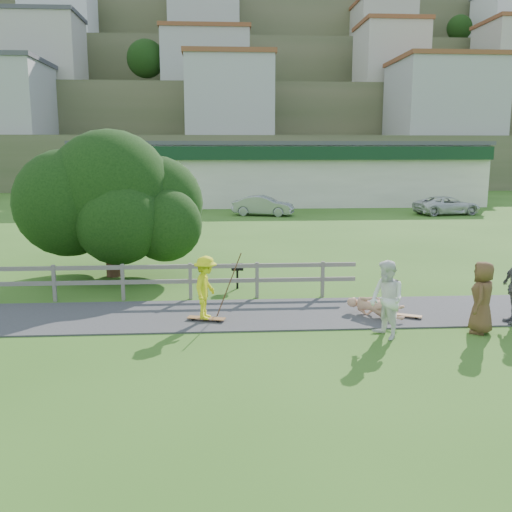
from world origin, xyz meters
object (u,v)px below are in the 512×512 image
object	(u,v)px
spectator_c	(482,297)
bbq	(237,276)
car_silver	(263,206)
tree	(112,217)
skater_fallen	(375,307)
skater_rider	(206,291)
spectator_a	(387,300)
car_white	(447,205)

from	to	relation	value
spectator_c	bbq	world-z (taller)	spectator_c
spectator_c	car_silver	bearing A→B (deg)	-142.01
car_silver	tree	bearing A→B (deg)	176.51
skater_fallen	car_silver	xyz separation A→B (m)	(-1.03, 24.42, 0.38)
skater_rider	spectator_a	size ratio (longest dim) A/B	0.88
skater_fallen	bbq	size ratio (longest dim) A/B	2.02
car_silver	car_white	size ratio (longest dim) A/B	0.90
spectator_a	bbq	world-z (taller)	spectator_a
skater_rider	spectator_c	bearing A→B (deg)	-84.82
skater_rider	bbq	distance (m)	3.75
spectator_c	bbq	size ratio (longest dim) A/B	2.19
skater_rider	car_silver	world-z (taller)	skater_rider
skater_rider	spectator_c	xyz separation A→B (m)	(6.72, -1.34, 0.07)
spectator_c	car_silver	size ratio (longest dim) A/B	0.43
spectator_c	skater_rider	bearing A→B (deg)	-70.48
spectator_c	tree	distance (m)	12.39
skater_rider	spectator_a	world-z (taller)	spectator_a
skater_fallen	bbq	xyz separation A→B (m)	(-3.54, 3.55, 0.11)
tree	bbq	world-z (taller)	tree
skater_fallen	bbq	bearing A→B (deg)	93.24
spectator_a	car_white	xyz separation A→B (m)	(11.96, 25.76, -0.30)
bbq	spectator_a	bearing A→B (deg)	-57.64
car_silver	bbq	xyz separation A→B (m)	(-2.51, -20.87, -0.27)
spectator_c	car_white	size ratio (longest dim) A/B	0.39
bbq	car_white	bearing A→B (deg)	52.69
spectator_c	bbq	bearing A→B (deg)	-99.76
bbq	spectator_c	bearing A→B (deg)	-41.22
skater_rider	skater_fallen	distance (m)	4.51
tree	spectator_a	bearing A→B (deg)	-43.60
car_silver	skater_fallen	bearing A→B (deg)	-161.06
car_white	bbq	xyz separation A→B (m)	(-15.31, -20.61, -0.23)
car_silver	tree	xyz separation A→B (m)	(-6.82, -18.73, 1.45)
skater_rider	car_white	size ratio (longest dim) A/B	0.36
tree	bbq	xyz separation A→B (m)	(4.31, -2.14, -1.72)
skater_rider	spectator_a	xyz separation A→B (m)	(4.29, -1.55, 0.11)
spectator_c	tree	bearing A→B (deg)	-94.31
spectator_c	car_white	distance (m)	27.27
skater_rider	tree	world-z (taller)	tree
car_silver	bbq	size ratio (longest dim) A/B	5.08
spectator_a	tree	bearing A→B (deg)	-152.95
skater_fallen	spectator_c	distance (m)	2.70
skater_fallen	car_white	distance (m)	26.88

